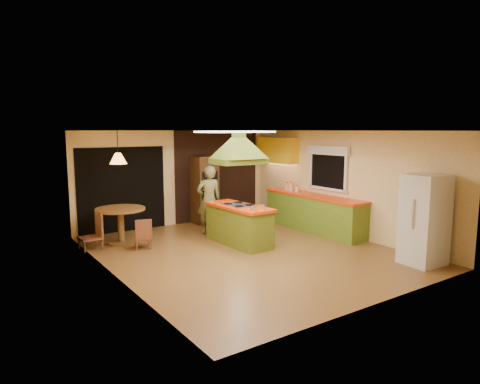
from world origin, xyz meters
TOP-DOWN VIEW (x-y plane):
  - ground at (0.00, 0.00)m, footprint 6.50×6.50m
  - room_walls at (0.00, 0.00)m, footprint 5.50×6.50m
  - ceiling_plane at (0.00, 0.00)m, footprint 6.50×6.50m
  - brick_panel at (1.25, 3.23)m, footprint 2.64×0.03m
  - nook_opening at (-1.50, 3.23)m, footprint 2.20×0.03m
  - right_counter at (2.45, 0.60)m, footprint 0.62×3.05m
  - upper_cabinets at (2.57, 2.20)m, footprint 0.34×1.40m
  - window_right at (2.70, 0.40)m, footprint 0.12×1.35m
  - fluor_panel at (-1.10, -1.20)m, footprint 1.20×0.60m
  - kitchen_island at (0.20, 0.61)m, footprint 0.77×1.77m
  - range_hood at (0.20, 0.61)m, footprint 1.11×0.83m
  - man at (0.15, 1.83)m, footprint 0.68×0.53m
  - refrigerator at (2.28, -2.51)m, footprint 0.74×0.71m
  - wall_oven at (0.66, 2.95)m, footprint 0.61×0.61m
  - dining_table at (-1.94, 2.13)m, footprint 1.08×1.08m
  - chair_left at (-2.64, 2.03)m, footprint 0.45×0.45m
  - chair_near at (-1.69, 1.48)m, footprint 0.44×0.44m
  - pendant_lamp at (-1.94, 2.13)m, footprint 0.37×0.37m
  - canister_large at (2.40, 1.40)m, footprint 0.17×0.17m
  - canister_medium at (2.40, 1.56)m, footprint 0.17×0.17m
  - canister_small at (2.40, 1.18)m, footprint 0.14×0.14m

SIDE VIEW (x-z plane):
  - ground at x=0.00m, z-range 0.00..0.00m
  - chair_near at x=-1.69m, z-range 0.00..0.66m
  - chair_left at x=-2.64m, z-range 0.00..0.79m
  - kitchen_island at x=0.20m, z-range 0.00..0.89m
  - right_counter at x=2.45m, z-range 0.00..0.92m
  - dining_table at x=-1.94m, z-range 0.17..0.97m
  - man at x=0.15m, z-range 0.00..1.66m
  - refrigerator at x=2.28m, z-range 0.00..1.70m
  - wall_oven at x=0.66m, z-range 0.00..1.82m
  - canister_small at x=2.40m, z-range 0.92..1.07m
  - canister_medium at x=2.40m, z-range 0.92..1.11m
  - canister_large at x=2.40m, z-range 0.92..1.14m
  - nook_opening at x=-1.50m, z-range 0.00..2.10m
  - room_walls at x=0.00m, z-range -2.00..4.50m
  - brick_panel at x=1.25m, z-range 0.00..2.50m
  - window_right at x=2.70m, z-range 1.24..2.30m
  - pendant_lamp at x=-1.94m, z-range 1.78..2.02m
  - upper_cabinets at x=2.57m, z-range 1.60..2.30m
  - range_hood at x=0.20m, z-range 1.85..2.65m
  - fluor_panel at x=-1.10m, z-range 2.47..2.50m
  - ceiling_plane at x=0.00m, z-range 2.50..2.50m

